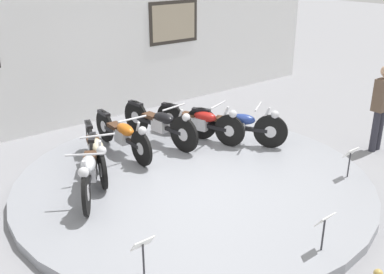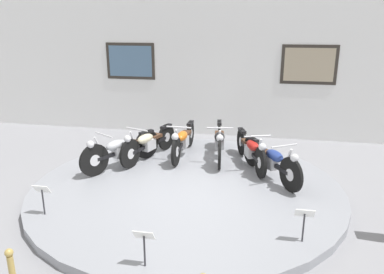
% 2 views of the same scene
% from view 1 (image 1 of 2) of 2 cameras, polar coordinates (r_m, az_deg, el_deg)
% --- Properties ---
extents(ground_plane, '(60.00, 60.00, 0.00)m').
position_cam_1_polar(ground_plane, '(7.41, 0.17, -6.03)').
color(ground_plane, gray).
extents(display_platform, '(5.72, 5.72, 0.14)m').
position_cam_1_polar(display_platform, '(7.38, 0.17, -5.54)').
color(display_platform, gray).
rests_on(display_platform, ground_plane).
extents(back_wall, '(14.00, 0.22, 3.65)m').
position_cam_1_polar(back_wall, '(10.00, -14.09, 11.84)').
color(back_wall, white).
rests_on(back_wall, ground_plane).
extents(motorcycle_silver, '(1.08, 1.74, 0.80)m').
position_cam_1_polar(motorcycle_silver, '(6.90, -12.89, -3.90)').
color(motorcycle_silver, black).
rests_on(motorcycle_silver, display_platform).
extents(motorcycle_cream, '(0.73, 1.88, 0.78)m').
position_cam_1_polar(motorcycle_cream, '(7.55, -12.12, -1.61)').
color(motorcycle_cream, black).
rests_on(motorcycle_cream, display_platform).
extents(motorcycle_orange, '(0.54, 1.97, 0.79)m').
position_cam_1_polar(motorcycle_orange, '(8.14, -8.77, 0.41)').
color(motorcycle_orange, black).
rests_on(motorcycle_orange, display_platform).
extents(motorcycle_black, '(0.54, 2.02, 0.81)m').
position_cam_1_polar(motorcycle_black, '(8.53, -4.06, 1.82)').
color(motorcycle_black, black).
rests_on(motorcycle_black, display_platform).
extents(motorcycle_red, '(0.75, 1.87, 0.78)m').
position_cam_1_polar(motorcycle_red, '(8.68, 1.11, 2.05)').
color(motorcycle_red, black).
rests_on(motorcycle_red, display_platform).
extents(motorcycle_blue, '(1.12, 1.70, 0.79)m').
position_cam_1_polar(motorcycle_blue, '(8.52, 5.77, 1.62)').
color(motorcycle_blue, black).
rests_on(motorcycle_blue, display_platform).
extents(info_placard_front_left, '(0.26, 0.11, 0.51)m').
position_cam_1_polar(info_placard_front_left, '(5.09, -6.25, -13.91)').
color(info_placard_front_left, '#333338').
rests_on(info_placard_front_left, display_platform).
extents(info_placard_front_centre, '(0.26, 0.11, 0.51)m').
position_cam_1_polar(info_placard_front_centre, '(5.68, 16.46, -10.58)').
color(info_placard_front_centre, '#333338').
rests_on(info_placard_front_centre, display_platform).
extents(info_placard_front_right, '(0.26, 0.11, 0.51)m').
position_cam_1_polar(info_placard_front_right, '(7.61, 19.44, -2.31)').
color(info_placard_front_right, '#333338').
rests_on(info_placard_front_right, display_platform).
extents(visitor_standing, '(0.36, 0.22, 1.66)m').
position_cam_1_polar(visitor_standing, '(9.06, 22.93, 3.93)').
color(visitor_standing, '#2D2D38').
rests_on(visitor_standing, ground_plane).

